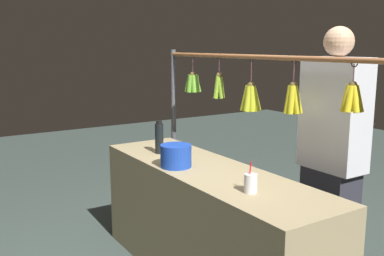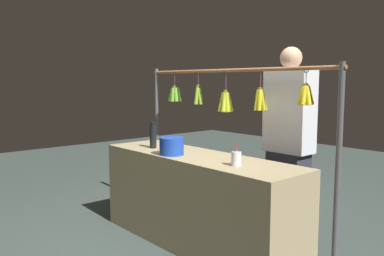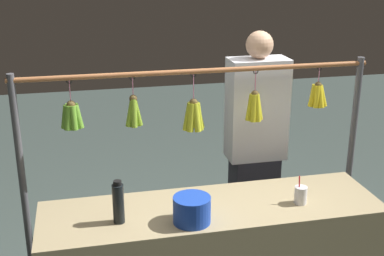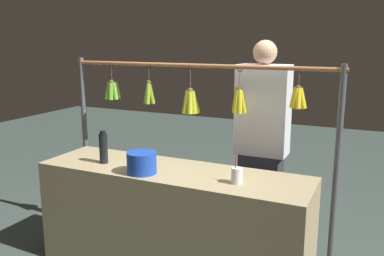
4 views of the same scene
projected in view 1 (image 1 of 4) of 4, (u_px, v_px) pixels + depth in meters
The scene contains 6 objects.
market_counter at pixel (208, 225), 3.02m from camera, with size 2.03×0.57×0.80m, color tan.
display_rack at pixel (252, 113), 3.09m from camera, with size 2.26×0.15×1.57m.
water_bottle at pixel (159, 138), 3.34m from camera, with size 0.06×0.06×0.25m.
blue_bucket at pixel (176, 156), 2.98m from camera, with size 0.21×0.21×0.15m, color #1B40B0.
drink_cup at pixel (251, 183), 2.46m from camera, with size 0.08×0.08×0.18m.
vendor_person at pixel (332, 164), 2.87m from camera, with size 0.41×0.22×1.73m.
Camera 1 is at (-2.33, 1.63, 1.61)m, focal length 41.37 mm.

